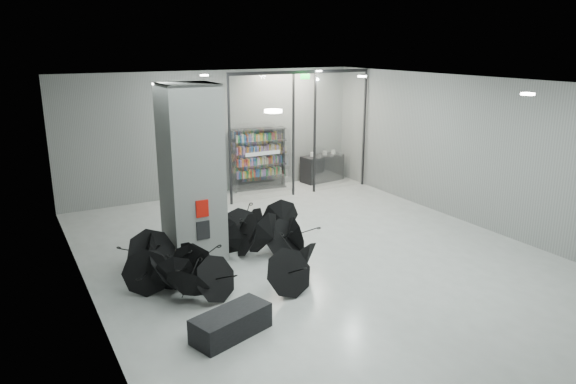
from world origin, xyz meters
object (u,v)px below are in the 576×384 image
bench (231,323)px  umbrella_cluster (228,255)px  bookshelf (259,159)px  shop_counter (322,168)px  column (191,174)px

bench → umbrella_cluster: 2.89m
bench → bookshelf: bearing=43.3°
bookshelf → shop_counter: (2.48, -0.12, -0.57)m
column → shop_counter: (6.44, 4.63, -1.53)m
shop_counter → umbrella_cluster: bearing=-145.3°
umbrella_cluster → shop_counter: bearing=42.9°
column → shop_counter: size_ratio=2.56×
bench → bookshelf: bookshelf is taller
column → umbrella_cluster: column is taller
column → bookshelf: column is taller
shop_counter → umbrella_cluster: umbrella_cluster is taller
column → umbrella_cluster: 1.99m
shop_counter → umbrella_cluster: 8.19m
bookshelf → umbrella_cluster: size_ratio=0.41×
bench → umbrella_cluster: size_ratio=0.28×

